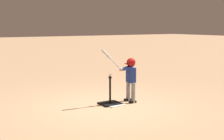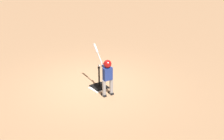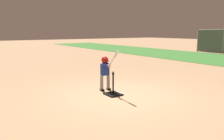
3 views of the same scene
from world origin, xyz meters
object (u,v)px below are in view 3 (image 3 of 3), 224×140
batting_tee (113,92)px  batter_child (105,69)px  baseball (113,71)px  bleachers_far_right (223,47)px

batting_tee → batter_child: (-0.54, 0.07, 0.64)m
batter_child → baseball: (0.54, -0.07, 0.01)m
batter_child → bleachers_far_right: batter_child is taller
baseball → batter_child: bearing=172.5°
batter_child → bleachers_far_right: size_ratio=0.37×
batter_child → baseball: size_ratio=18.65×
batting_tee → baseball: baseball is taller
baseball → bleachers_far_right: size_ratio=0.02×
batting_tee → batter_child: bearing=172.5°
bleachers_far_right → baseball: bearing=-71.2°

